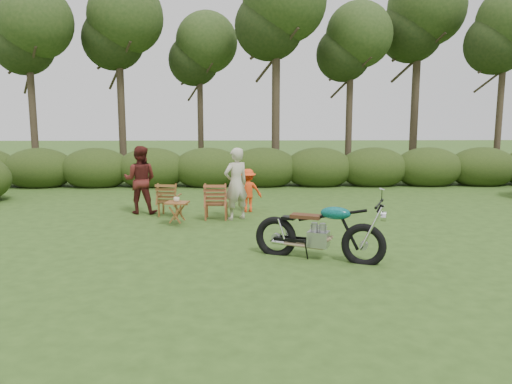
{
  "coord_description": "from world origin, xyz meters",
  "views": [
    {
      "loc": [
        -0.76,
        -8.87,
        2.59
      ],
      "look_at": [
        -0.46,
        1.83,
        0.9
      ],
      "focal_mm": 35.0,
      "sensor_mm": 36.0,
      "label": 1
    }
  ],
  "objects_px": {
    "lawn_chair_right": "(216,219)",
    "side_table": "(177,213)",
    "adult_b": "(141,213)",
    "child": "(248,212)",
    "cup": "(176,199)",
    "lawn_chair_left": "(170,215)",
    "motorcycle": "(318,259)",
    "adult_a": "(236,219)"
  },
  "relations": [
    {
      "from": "side_table",
      "to": "adult_a",
      "type": "xyz_separation_m",
      "value": [
        1.37,
        0.59,
        -0.27
      ]
    },
    {
      "from": "lawn_chair_right",
      "to": "side_table",
      "type": "distance_m",
      "value": 1.13
    },
    {
      "from": "cup",
      "to": "child",
      "type": "height_order",
      "value": "cup"
    },
    {
      "from": "cup",
      "to": "adult_b",
      "type": "xyz_separation_m",
      "value": [
        -1.11,
        1.4,
        -0.6
      ]
    },
    {
      "from": "adult_b",
      "to": "lawn_chair_right",
      "type": "bearing_deg",
      "value": 161.53
    },
    {
      "from": "side_table",
      "to": "adult_a",
      "type": "distance_m",
      "value": 1.52
    },
    {
      "from": "adult_a",
      "to": "child",
      "type": "xyz_separation_m",
      "value": [
        0.3,
        0.97,
        0.0
      ]
    },
    {
      "from": "cup",
      "to": "adult_b",
      "type": "height_order",
      "value": "adult_b"
    },
    {
      "from": "motorcycle",
      "to": "lawn_chair_left",
      "type": "bearing_deg",
      "value": 152.0
    },
    {
      "from": "side_table",
      "to": "child",
      "type": "distance_m",
      "value": 2.31
    },
    {
      "from": "cup",
      "to": "child",
      "type": "distance_m",
      "value": 2.35
    },
    {
      "from": "lawn_chair_left",
      "to": "adult_a",
      "type": "distance_m",
      "value": 1.78
    },
    {
      "from": "child",
      "to": "adult_a",
      "type": "bearing_deg",
      "value": 63.91
    },
    {
      "from": "cup",
      "to": "child",
      "type": "xyz_separation_m",
      "value": [
        1.69,
        1.53,
        -0.6
      ]
    },
    {
      "from": "side_table",
      "to": "child",
      "type": "xyz_separation_m",
      "value": [
        1.68,
        1.56,
        -0.27
      ]
    },
    {
      "from": "cup",
      "to": "adult_a",
      "type": "distance_m",
      "value": 1.61
    },
    {
      "from": "lawn_chair_left",
      "to": "cup",
      "type": "bearing_deg",
      "value": 114.38
    },
    {
      "from": "lawn_chair_left",
      "to": "cup",
      "type": "relative_size",
      "value": 6.19
    },
    {
      "from": "side_table",
      "to": "lawn_chair_left",
      "type": "bearing_deg",
      "value": 106.57
    },
    {
      "from": "adult_b",
      "to": "adult_a",
      "type": "bearing_deg",
      "value": 164.25
    },
    {
      "from": "side_table",
      "to": "cup",
      "type": "bearing_deg",
      "value": 107.9
    },
    {
      "from": "motorcycle",
      "to": "lawn_chair_left",
      "type": "distance_m",
      "value": 5.08
    },
    {
      "from": "motorcycle",
      "to": "lawn_chair_right",
      "type": "relative_size",
      "value": 2.49
    },
    {
      "from": "adult_b",
      "to": "motorcycle",
      "type": "bearing_deg",
      "value": 136.21
    },
    {
      "from": "side_table",
      "to": "lawn_chair_right",
      "type": "bearing_deg",
      "value": 36.17
    },
    {
      "from": "child",
      "to": "side_table",
      "type": "bearing_deg",
      "value": 34.2
    },
    {
      "from": "lawn_chair_right",
      "to": "side_table",
      "type": "xyz_separation_m",
      "value": [
        -0.88,
        -0.65,
        0.27
      ]
    },
    {
      "from": "motorcycle",
      "to": "adult_b",
      "type": "height_order",
      "value": "adult_b"
    },
    {
      "from": "motorcycle",
      "to": "child",
      "type": "xyz_separation_m",
      "value": [
        -1.21,
        4.4,
        0.0
      ]
    },
    {
      "from": "lawn_chair_left",
      "to": "lawn_chair_right",
      "type": "bearing_deg",
      "value": 167.16
    },
    {
      "from": "motorcycle",
      "to": "lawn_chair_left",
      "type": "relative_size",
      "value": 2.65
    },
    {
      "from": "side_table",
      "to": "adult_b",
      "type": "xyz_separation_m",
      "value": [
        -1.13,
        1.43,
        -0.27
      ]
    },
    {
      "from": "motorcycle",
      "to": "lawn_chair_left",
      "type": "height_order",
      "value": "motorcycle"
    },
    {
      "from": "motorcycle",
      "to": "lawn_chair_right",
      "type": "bearing_deg",
      "value": 142.72
    },
    {
      "from": "motorcycle",
      "to": "lawn_chair_right",
      "type": "xyz_separation_m",
      "value": [
        -2.01,
        3.48,
        0.0
      ]
    },
    {
      "from": "cup",
      "to": "lawn_chair_right",
      "type": "bearing_deg",
      "value": 34.24
    },
    {
      "from": "cup",
      "to": "child",
      "type": "bearing_deg",
      "value": 42.05
    },
    {
      "from": "lawn_chair_left",
      "to": "side_table",
      "type": "relative_size",
      "value": 1.56
    },
    {
      "from": "cup",
      "to": "lawn_chair_left",
      "type": "bearing_deg",
      "value": 106.52
    },
    {
      "from": "lawn_chair_left",
      "to": "child",
      "type": "bearing_deg",
      "value": -159.27
    },
    {
      "from": "adult_b",
      "to": "child",
      "type": "distance_m",
      "value": 2.81
    },
    {
      "from": "lawn_chair_left",
      "to": "motorcycle",
      "type": "bearing_deg",
      "value": 137.12
    }
  ]
}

